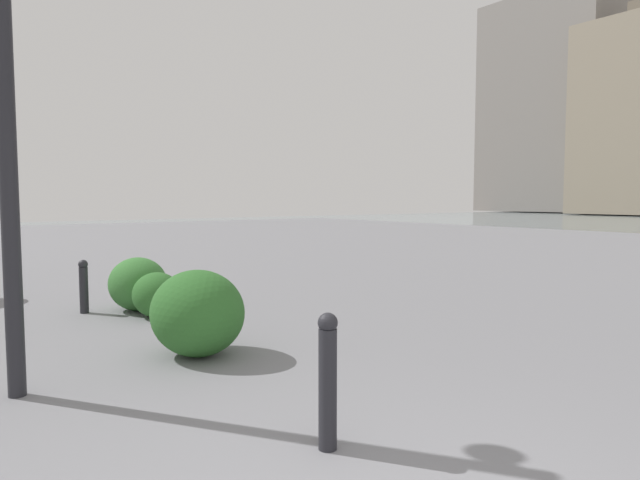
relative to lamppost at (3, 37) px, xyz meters
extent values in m
cube|color=gray|center=(36.18, -68.85, 10.69)|extent=(16.28, 14.06, 27.14)
cylinder|color=#232328|center=(0.00, 0.00, -0.75)|extent=(0.14, 0.14, 4.26)
cylinder|color=#232328|center=(-2.29, -1.48, -2.49)|extent=(0.12, 0.12, 0.79)
sphere|color=#232328|center=(-2.29, -1.48, -2.05)|extent=(0.13, 0.13, 0.13)
cylinder|color=#232328|center=(3.18, -1.27, -2.56)|extent=(0.12, 0.12, 0.66)
sphere|color=#232328|center=(3.18, -1.27, -2.19)|extent=(0.13, 0.13, 0.13)
ellipsoid|color=#387533|center=(2.93, -1.96, -2.50)|extent=(0.91, 0.82, 0.77)
ellipsoid|color=#2D6628|center=(2.31, -2.01, -2.57)|extent=(0.73, 0.65, 0.62)
ellipsoid|color=#2D6628|center=(0.23, -1.69, -2.44)|extent=(1.05, 0.94, 0.89)
camera|label=1|loc=(-5.07, 0.62, -1.26)|focal=31.17mm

